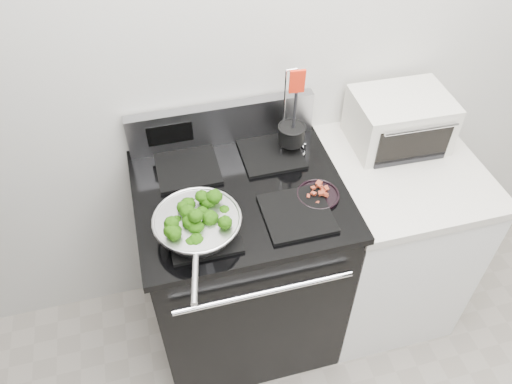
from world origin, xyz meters
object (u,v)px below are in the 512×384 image
object	(u,v)px
bacon_plate	(318,193)
skillet	(197,224)
gas_range	(242,264)
utensil_holder	(291,138)
toaster_oven	(399,121)

from	to	relation	value
bacon_plate	skillet	bearing A→B (deg)	-171.75
skillet	bacon_plate	size ratio (longest dim) A/B	2.98
gas_range	utensil_holder	xyz separation A→B (m)	(0.25, 0.16, 0.53)
utensil_holder	toaster_oven	distance (m)	0.46
gas_range	skillet	bearing A→B (deg)	-137.31
skillet	utensil_holder	distance (m)	0.55
gas_range	utensil_holder	bearing A→B (deg)	33.08
utensil_holder	toaster_oven	bearing A→B (deg)	3.00
bacon_plate	toaster_oven	distance (m)	0.51
skillet	bacon_plate	xyz separation A→B (m)	(0.46, 0.07, -0.03)
bacon_plate	utensil_holder	bearing A→B (deg)	94.59
bacon_plate	toaster_oven	size ratio (longest dim) A/B	0.41
skillet	utensil_holder	bearing A→B (deg)	48.85
skillet	toaster_oven	bearing A→B (deg)	31.07
skillet	toaster_oven	world-z (taller)	toaster_oven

